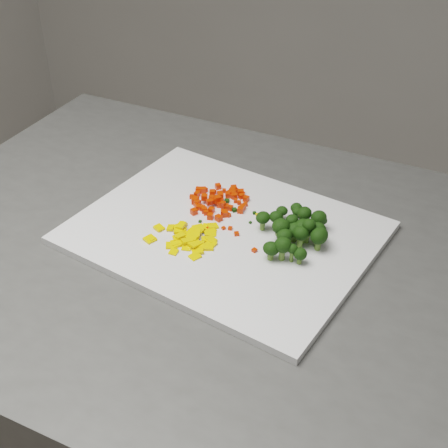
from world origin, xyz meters
The scene contains 156 objects.
counter_block centered at (-0.13, 0.39, 0.45)m, with size 1.02×0.72×0.90m, color #454542.
cutting_board centered at (-0.15, 0.42, 0.91)m, with size 0.42×0.33×0.01m, color silver.
carrot_pile centered at (-0.19, 0.47, 0.92)m, with size 0.09×0.09×0.03m, color red, non-canonical shape.
pepper_pile centered at (-0.19, 0.37, 0.92)m, with size 0.11×0.11×0.01m, color yellow, non-canonical shape.
broccoli_pile centered at (-0.05, 0.44, 0.94)m, with size 0.11×0.11×0.05m, color black, non-canonical shape.
carrot_cube_0 centered at (-0.18, 0.50, 0.91)m, with size 0.01×0.01×0.01m, color red.
carrot_cube_1 centered at (-0.20, 0.45, 0.91)m, with size 0.01×0.01×0.01m, color red.
carrot_cube_2 centered at (-0.19, 0.47, 0.91)m, with size 0.01×0.01×0.01m, color red.
carrot_cube_3 centered at (-0.20, 0.51, 0.91)m, with size 0.01×0.01×0.01m, color red.
carrot_cube_4 centered at (-0.21, 0.49, 0.92)m, with size 0.01×0.01×0.01m, color red.
carrot_cube_5 centered at (-0.23, 0.48, 0.91)m, with size 0.01×0.01×0.01m, color red.
carrot_cube_6 centered at (-0.21, 0.50, 0.91)m, with size 0.01×0.01×0.01m, color red.
carrot_cube_7 centered at (-0.23, 0.49, 0.92)m, with size 0.01×0.01×0.01m, color red.
carrot_cube_8 centered at (-0.16, 0.45, 0.91)m, with size 0.01×0.01×0.01m, color red.
carrot_cube_9 centered at (-0.22, 0.46, 0.92)m, with size 0.01×0.01×0.01m, color red.
carrot_cube_10 centered at (-0.21, 0.45, 0.91)m, with size 0.01×0.01×0.01m, color red.
carrot_cube_11 centered at (-0.15, 0.50, 0.92)m, with size 0.01×0.01×0.01m, color red.
carrot_cube_12 centered at (-0.17, 0.50, 0.92)m, with size 0.01×0.01×0.01m, color red.
carrot_cube_13 centered at (-0.18, 0.52, 0.91)m, with size 0.01×0.01×0.01m, color red.
carrot_cube_14 centered at (-0.19, 0.47, 0.92)m, with size 0.01×0.01×0.01m, color red.
carrot_cube_15 centered at (-0.22, 0.49, 0.91)m, with size 0.01×0.01×0.01m, color red.
carrot_cube_16 centered at (-0.17, 0.51, 0.91)m, with size 0.01×0.01×0.01m, color red.
carrot_cube_17 centered at (-0.20, 0.44, 0.92)m, with size 0.01×0.01×0.01m, color red.
carrot_cube_18 centered at (-0.19, 0.44, 0.91)m, with size 0.01×0.01×0.01m, color red.
carrot_cube_19 centered at (-0.17, 0.44, 0.92)m, with size 0.01×0.01×0.01m, color red.
carrot_cube_20 centered at (-0.19, 0.45, 0.92)m, with size 0.01×0.01×0.01m, color red.
carrot_cube_21 centered at (-0.20, 0.49, 0.92)m, with size 0.01×0.01×0.01m, color red.
carrot_cube_22 centered at (-0.18, 0.50, 0.91)m, with size 0.01×0.01×0.01m, color red.
carrot_cube_23 centered at (-0.18, 0.47, 0.92)m, with size 0.01×0.01×0.01m, color red.
carrot_cube_24 centered at (-0.23, 0.48, 0.91)m, with size 0.01×0.01×0.01m, color red.
carrot_cube_25 centered at (-0.22, 0.46, 0.92)m, with size 0.01×0.01×0.01m, color red.
carrot_cube_26 centered at (-0.19, 0.51, 0.91)m, with size 0.01×0.01×0.01m, color red.
carrot_cube_27 centered at (-0.18, 0.50, 0.92)m, with size 0.01×0.01×0.01m, color red.
carrot_cube_28 centered at (-0.17, 0.46, 0.92)m, with size 0.01×0.01×0.01m, color red.
carrot_cube_29 centered at (-0.21, 0.46, 0.92)m, with size 0.01×0.01×0.01m, color red.
carrot_cube_30 centered at (-0.19, 0.47, 0.92)m, with size 0.01×0.01×0.01m, color red.
carrot_cube_31 centered at (-0.17, 0.51, 0.92)m, with size 0.01×0.01×0.01m, color red.
carrot_cube_32 centered at (-0.20, 0.48, 0.92)m, with size 0.01×0.01×0.01m, color red.
carrot_cube_33 centered at (-0.18, 0.43, 0.92)m, with size 0.01×0.01×0.01m, color red.
carrot_cube_34 centered at (-0.19, 0.46, 0.92)m, with size 0.01×0.01×0.01m, color red.
carrot_cube_35 centered at (-0.19, 0.47, 0.92)m, with size 0.01×0.01×0.01m, color red.
carrot_cube_36 centered at (-0.19, 0.47, 0.92)m, with size 0.01×0.01×0.01m, color red.
carrot_cube_37 centered at (-0.18, 0.50, 0.91)m, with size 0.01×0.01×0.01m, color red.
carrot_cube_38 centered at (-0.16, 0.49, 0.91)m, with size 0.01×0.01×0.01m, color red.
carrot_cube_39 centered at (-0.17, 0.45, 0.92)m, with size 0.01×0.01×0.01m, color red.
carrot_cube_40 centered at (-0.16, 0.51, 0.91)m, with size 0.01×0.01×0.01m, color red.
carrot_cube_41 centered at (-0.20, 0.46, 0.92)m, with size 0.01×0.01×0.01m, color red.
carrot_cube_42 centered at (-0.18, 0.52, 0.92)m, with size 0.01×0.01×0.01m, color red.
carrot_cube_43 centered at (-0.22, 0.45, 0.92)m, with size 0.01×0.01×0.01m, color red.
carrot_cube_44 centered at (-0.16, 0.45, 0.92)m, with size 0.01×0.01×0.01m, color red.
carrot_cube_45 centered at (-0.17, 0.49, 0.91)m, with size 0.01×0.01×0.01m, color red.
carrot_cube_46 centered at (-0.17, 0.50, 0.91)m, with size 0.01×0.01×0.01m, color red.
carrot_cube_47 centered at (-0.17, 0.50, 0.91)m, with size 0.01×0.01×0.01m, color red.
carrot_cube_48 centered at (-0.21, 0.45, 0.91)m, with size 0.01×0.01×0.01m, color red.
carrot_cube_49 centered at (-0.18, 0.51, 0.92)m, with size 0.01×0.01×0.01m, color red.
carrot_cube_50 centered at (-0.18, 0.47, 0.92)m, with size 0.01×0.01×0.01m, color red.
carrot_cube_51 centered at (-0.15, 0.49, 0.91)m, with size 0.01×0.01×0.01m, color red.
carrot_cube_52 centered at (-0.16, 0.50, 0.91)m, with size 0.01×0.01×0.01m, color red.
carrot_cube_53 centered at (-0.19, 0.47, 0.92)m, with size 0.01×0.01×0.01m, color red.
carrot_cube_54 centered at (-0.23, 0.49, 0.92)m, with size 0.01×0.01×0.01m, color red.
carrot_cube_55 centered at (-0.21, 0.51, 0.92)m, with size 0.01×0.01×0.01m, color red.
carrot_cube_56 centered at (-0.18, 0.52, 0.91)m, with size 0.01×0.01×0.01m, color red.
carrot_cube_57 centered at (-0.19, 0.47, 0.92)m, with size 0.01×0.01×0.01m, color red.
carrot_cube_58 centered at (-0.15, 0.47, 0.92)m, with size 0.01×0.01×0.01m, color red.
carrot_cube_59 centered at (-0.19, 0.48, 0.92)m, with size 0.01×0.01×0.01m, color red.
carrot_cube_60 centered at (-0.22, 0.46, 0.92)m, with size 0.01×0.01×0.01m, color red.
carrot_cube_61 centered at (-0.19, 0.47, 0.92)m, with size 0.01×0.01×0.01m, color red.
carrot_cube_62 centered at (-0.18, 0.50, 0.92)m, with size 0.01×0.01×0.01m, color red.
carrot_cube_63 centered at (-0.15, 0.48, 0.92)m, with size 0.01×0.01×0.01m, color red.
carrot_cube_64 centered at (-0.21, 0.43, 0.92)m, with size 0.01×0.01×0.01m, color red.
carrot_cube_65 centered at (-0.17, 0.43, 0.92)m, with size 0.01×0.01×0.01m, color red.
carrot_cube_66 centered at (-0.16, 0.47, 0.91)m, with size 0.01×0.01×0.01m, color red.
carrot_cube_67 centered at (-0.17, 0.46, 0.92)m, with size 0.01×0.01×0.01m, color red.
carrot_cube_68 centered at (-0.20, 0.45, 0.91)m, with size 0.01×0.01×0.01m, color red.
carrot_cube_69 centered at (-0.23, 0.47, 0.91)m, with size 0.01×0.01×0.01m, color red.
pepper_chunk_0 centered at (-0.18, 0.37, 0.91)m, with size 0.02×0.01×0.00m, color yellow.
pepper_chunk_1 centered at (-0.20, 0.35, 0.91)m, with size 0.01×0.02×0.00m, color yellow.
pepper_chunk_2 centered at (-0.18, 0.40, 0.91)m, with size 0.02×0.01×0.00m, color yellow.
pepper_chunk_3 centered at (-0.16, 0.35, 0.91)m, with size 0.02×0.01×0.00m, color yellow.
pepper_chunk_4 centered at (-0.15, 0.37, 0.91)m, with size 0.01×0.02×0.00m, color yellow.
pepper_chunk_5 centered at (-0.15, 0.34, 0.91)m, with size 0.02×0.01×0.00m, color yellow.
pepper_chunk_6 centered at (-0.17, 0.41, 0.91)m, with size 0.01×0.01×0.00m, color yellow.
pepper_chunk_7 centered at (-0.19, 0.36, 0.91)m, with size 0.02×0.02×0.00m, color yellow.
pepper_chunk_8 centered at (-0.18, 0.38, 0.92)m, with size 0.01×0.02×0.00m, color yellow.
pepper_chunk_9 centered at (-0.18, 0.36, 0.92)m, with size 0.02×0.01×0.00m, color yellow.
pepper_chunk_10 centered at (-0.18, 0.37, 0.92)m, with size 0.02×0.02×0.00m, color yellow.
pepper_chunk_11 centered at (-0.17, 0.41, 0.91)m, with size 0.02×0.01×0.00m, color yellow.
pepper_chunk_12 centered at (-0.20, 0.39, 0.92)m, with size 0.02×0.01×0.00m, color yellow.
pepper_chunk_13 centered at (-0.19, 0.35, 0.91)m, with size 0.01×0.01×0.00m, color yellow.
pepper_chunk_14 centered at (-0.15, 0.38, 0.91)m, with size 0.01×0.01×0.00m, color yellow.
pepper_chunk_15 centered at (-0.16, 0.40, 0.91)m, with size 0.02×0.01×0.00m, color yellow.
pepper_chunk_16 centered at (-0.20, 0.38, 0.91)m, with size 0.01×0.01×0.00m, color yellow.
pepper_chunk_17 centered at (-0.18, 0.39, 0.92)m, with size 0.01×0.01×0.00m, color yellow.
pepper_chunk_18 centered at (-0.16, 0.40, 0.91)m, with size 0.02×0.01×0.00m, color yellow.
pepper_chunk_19 centered at (-0.15, 0.38, 0.91)m, with size 0.01×0.01×0.00m, color yellow.
pepper_chunk_20 centered at (-0.17, 0.35, 0.91)m, with size 0.01×0.01×0.00m, color yellow.
pepper_chunk_21 centered at (-0.18, 0.37, 0.92)m, with size 0.02×0.01×0.00m, color yellow.
pepper_chunk_22 centered at (-0.16, 0.38, 0.91)m, with size 0.02×0.01×0.00m, color yellow.
pepper_chunk_23 centered at (-0.23, 0.35, 0.91)m, with size 0.01×0.01×0.00m, color yellow.
pepper_chunk_24 centered at (-0.17, 0.36, 0.92)m, with size 0.02×0.02×0.00m, color yellow.
pepper_chunk_25 centered at (-0.19, 0.39, 0.91)m, with size 0.02×0.01×0.00m, color yellow.
pepper_chunk_26 centered at (-0.23, 0.34, 0.91)m, with size 0.02×0.01×0.00m, color yellow.
pepper_chunk_27 centered at (-0.16, 0.37, 0.91)m, with size 0.01×0.01×0.00m, color yellow.
pepper_chunk_28 centered at (-0.22, 0.38, 0.91)m, with size 0.02×0.01×0.00m, color yellow.
pepper_chunk_29 centered at (-0.15, 0.37, 0.91)m, with size 0.01×0.01×0.00m, color yellow.
pepper_chunk_30 centered at (-0.20, 0.38, 0.92)m, with size 0.01×0.02×0.00m, color yellow.
pepper_chunk_31 centered at (-0.17, 0.36, 0.92)m, with size 0.02×0.01×0.00m, color yellow.
pepper_chunk_32 centered at (-0.20, 0.37, 0.91)m, with size 0.01×0.02×0.00m, color yellow.
pepper_chunk_33 centered at (-0.19, 0.37, 0.92)m, with size 0.01×0.01×0.00m, color yellow.
pepper_chunk_34 centered at (-0.20, 0.38, 0.91)m, with size 0.02×0.01×0.00m, color yellow.
pepper_chunk_35 centered at (-0.17, 0.36, 0.91)m, with size 0.02×0.01×0.00m, color yellow.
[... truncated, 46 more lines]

